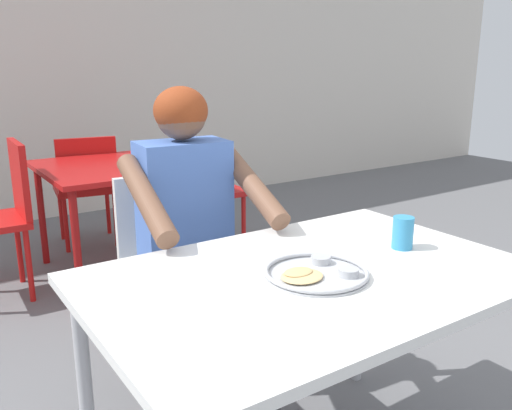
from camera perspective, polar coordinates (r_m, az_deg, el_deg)
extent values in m
cube|color=silver|center=(4.94, -23.66, 18.11)|extent=(12.00, 0.12, 3.40)
cube|color=white|center=(1.57, 5.86, -7.68)|extent=(1.26, 0.84, 0.03)
cylinder|color=#B2B2B7|center=(1.79, -17.58, -18.54)|extent=(0.04, 0.04, 0.71)
cylinder|color=#B2B2B7|center=(2.31, 10.92, -10.15)|extent=(0.04, 0.04, 0.71)
cylinder|color=#B7BABF|center=(1.54, 6.39, -7.39)|extent=(0.29, 0.29, 0.01)
torus|color=#B7BABF|center=(1.54, 6.40, -7.01)|extent=(0.29, 0.29, 0.01)
cylinder|color=#B2B5BA|center=(1.54, 9.74, -7.03)|extent=(0.06, 0.06, 0.02)
cylinder|color=#B77F23|center=(1.53, 9.75, -6.88)|extent=(0.05, 0.05, 0.01)
cylinder|color=#B2B5BA|center=(1.62, 6.86, -5.78)|extent=(0.06, 0.06, 0.02)
cylinder|color=#C65119|center=(1.62, 6.87, -5.63)|extent=(0.05, 0.05, 0.01)
ellipsoid|color=#DBB77A|center=(1.51, 4.89, -7.51)|extent=(0.14, 0.12, 0.01)
ellipsoid|color=tan|center=(1.51, 4.50, -7.07)|extent=(0.09, 0.07, 0.01)
cylinder|color=#338CBF|center=(1.80, 15.28, -2.85)|extent=(0.07, 0.07, 0.11)
cylinder|color=#593319|center=(1.79, 15.34, -1.89)|extent=(0.06, 0.06, 0.02)
cube|color=silver|center=(2.27, -7.90, -7.91)|extent=(0.47, 0.48, 0.04)
cube|color=silver|center=(2.38, -9.84, -1.41)|extent=(0.41, 0.07, 0.39)
cylinder|color=silver|center=(2.28, -1.81, -14.08)|extent=(0.03, 0.03, 0.43)
cylinder|color=silver|center=(2.17, -10.39, -16.00)|extent=(0.03, 0.03, 0.43)
cylinder|color=silver|center=(2.57, -5.48, -10.64)|extent=(0.03, 0.03, 0.43)
cylinder|color=silver|center=(2.47, -13.09, -12.09)|extent=(0.03, 0.03, 0.43)
cylinder|color=#3C3C3C|center=(2.06, 1.23, -16.98)|extent=(0.10, 0.10, 0.46)
cylinder|color=#3C3C3C|center=(2.09, -1.48, -8.06)|extent=(0.16, 0.41, 0.12)
cylinder|color=#3C3C3C|center=(1.95, -6.88, -19.10)|extent=(0.10, 0.10, 0.46)
cylinder|color=#3C3C3C|center=(1.98, -9.31, -9.58)|extent=(0.16, 0.41, 0.12)
cube|color=#4C72C6|center=(2.12, -7.61, -0.33)|extent=(0.36, 0.23, 0.53)
cylinder|color=brown|center=(2.02, -0.42, 2.10)|extent=(0.12, 0.46, 0.25)
cylinder|color=brown|center=(1.87, -11.58, 0.72)|extent=(0.12, 0.46, 0.25)
sphere|color=brown|center=(2.06, -7.96, 9.47)|extent=(0.19, 0.19, 0.19)
ellipsoid|color=maroon|center=(2.06, -7.97, 9.87)|extent=(0.21, 0.20, 0.18)
cube|color=#B71414|center=(3.48, -15.09, 3.89)|extent=(0.83, 0.93, 0.03)
cylinder|color=maroon|center=(3.09, -18.42, -4.45)|extent=(0.04, 0.04, 0.67)
cylinder|color=maroon|center=(3.34, -6.59, -2.37)|extent=(0.04, 0.04, 0.67)
cylinder|color=maroon|center=(3.85, -21.74, -1.01)|extent=(0.04, 0.04, 0.67)
cylinder|color=maroon|center=(4.05, -11.88, 0.48)|extent=(0.04, 0.04, 0.67)
cube|color=red|center=(3.33, -23.74, 2.55)|extent=(0.05, 0.39, 0.43)
cylinder|color=red|center=(3.30, -22.88, -5.92)|extent=(0.03, 0.03, 0.43)
cylinder|color=red|center=(3.61, -23.79, -4.27)|extent=(0.03, 0.03, 0.43)
cube|color=#AD1515|center=(3.79, -4.50, 1.48)|extent=(0.39, 0.40, 0.04)
cube|color=#AD1515|center=(3.67, -6.98, 4.27)|extent=(0.04, 0.37, 0.38)
cylinder|color=#AD1515|center=(4.06, -3.61, -1.00)|extent=(0.03, 0.03, 0.43)
cylinder|color=#AD1515|center=(3.80, -1.32, -2.08)|extent=(0.03, 0.03, 0.43)
cylinder|color=#AD1515|center=(3.92, -7.45, -1.64)|extent=(0.03, 0.03, 0.43)
cylinder|color=#AD1515|center=(3.66, -5.35, -2.82)|extent=(0.03, 0.03, 0.43)
cube|color=red|center=(4.17, -17.58, 1.71)|extent=(0.49, 0.46, 0.04)
cube|color=red|center=(3.95, -17.43, 4.08)|extent=(0.41, 0.10, 0.38)
cylinder|color=red|center=(4.36, -19.92, -0.90)|extent=(0.03, 0.03, 0.40)
cylinder|color=red|center=(4.40, -15.41, -0.39)|extent=(0.03, 0.03, 0.40)
cylinder|color=red|center=(4.05, -19.46, -2.03)|extent=(0.03, 0.03, 0.40)
cylinder|color=red|center=(4.09, -14.61, -1.48)|extent=(0.03, 0.03, 0.40)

